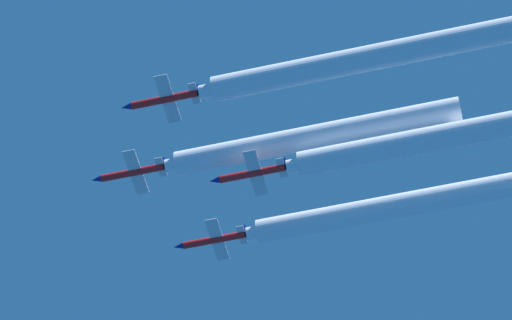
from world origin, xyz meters
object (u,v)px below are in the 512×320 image
(jet_lead, at_px, (131,173))
(jet_right_wingman, at_px, (212,240))
(jet_slot, at_px, (250,174))
(jet_left_wingman, at_px, (162,100))

(jet_lead, distance_m, jet_right_wingman, 15.12)
(jet_slot, bearing_deg, jet_lead, 92.56)
(jet_lead, height_order, jet_right_wingman, jet_lead)
(jet_left_wingman, bearing_deg, jet_lead, 34.25)
(jet_right_wingman, xyz_separation_m, jet_slot, (-11.65, -8.25, -2.41))
(jet_lead, bearing_deg, jet_slot, -87.44)
(jet_lead, distance_m, jet_left_wingman, 14.08)
(jet_left_wingman, height_order, jet_slot, jet_left_wingman)
(jet_left_wingman, xyz_separation_m, jet_slot, (12.29, -8.80, -2.69))
(jet_slot, bearing_deg, jet_left_wingman, 144.39)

